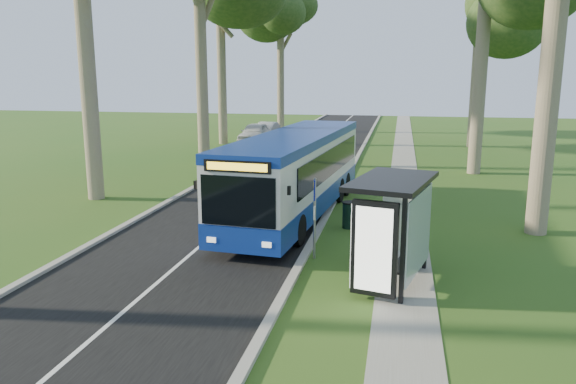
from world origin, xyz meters
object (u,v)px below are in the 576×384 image
Objects in this scene: bus_shelter at (397,214)px; car_white at (255,133)px; car_silver at (267,130)px; bus at (296,174)px; litter_bin at (350,215)px; bus_stop_sign at (315,209)px.

bus_shelter is 0.75× the size of car_white.
car_silver is at bearing 90.45° from car_white.
bus is 2.86m from litter_bin.
bus_shelter is 0.89× the size of car_silver.
bus reaches higher than car_white.
car_silver is (-8.89, 30.88, -0.88)m from bus_stop_sign.
litter_bin is at bearing 75.56° from bus_stop_sign.
car_silver is (-9.62, 27.25, 0.18)m from litter_bin.
car_silver is at bearing 122.63° from bus_shelter.
car_white is 1.19× the size of car_silver.
bus_stop_sign is 0.52× the size of car_white.
bus_stop_sign reaches higher than litter_bin.
bus is 3.43× the size of bus_shelter.
litter_bin is (0.73, 3.63, -1.06)m from bus_stop_sign.
car_white is at bearing 112.45° from litter_bin.
litter_bin is at bearing -67.85° from car_silver.
bus_shelter is at bearing -68.54° from car_white.
car_white is at bearing 105.20° from bus_stop_sign.
bus is at bearing 133.16° from bus_shelter.
bus is at bearing 148.98° from litter_bin.
car_silver is at bearing 109.45° from litter_bin.
car_white is (-7.37, 21.89, -0.86)m from bus.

